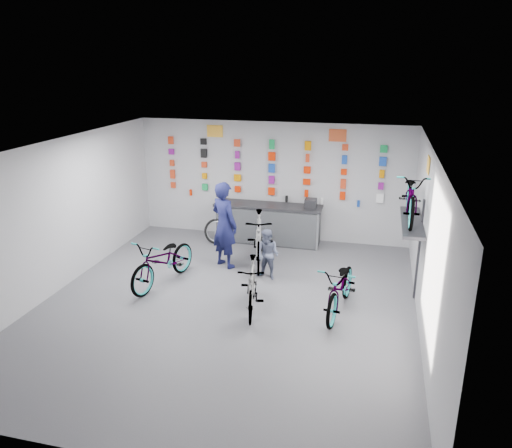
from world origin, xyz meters
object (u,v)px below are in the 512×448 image
(bike_right, at_px, (341,287))
(clerk, at_px, (224,225))
(bike_left, at_px, (164,261))
(bike_center, at_px, (252,286))
(customer, at_px, (268,255))
(bike_service, at_px, (259,239))
(counter, at_px, (268,224))

(bike_right, relative_size, clerk, 0.97)
(bike_left, xyz_separation_m, bike_right, (3.66, -0.34, -0.02))
(bike_center, distance_m, bike_right, 1.63)
(customer, bearing_deg, clerk, 174.02)
(bike_right, distance_m, customer, 1.98)
(bike_service, xyz_separation_m, customer, (0.37, -0.71, -0.05))
(counter, relative_size, bike_service, 1.35)
(customer, bearing_deg, counter, 118.89)
(customer, bearing_deg, bike_service, 133.50)
(bike_right, bearing_deg, bike_center, -160.23)
(counter, height_order, bike_service, bike_service)
(bike_right, relative_size, bike_service, 0.95)
(clerk, xyz_separation_m, customer, (1.09, -0.45, -0.43))
(bike_left, xyz_separation_m, customer, (2.02, 0.78, 0.03))
(counter, xyz_separation_m, bike_left, (-1.54, -2.94, 0.03))
(clerk, bearing_deg, bike_right, -179.41)
(bike_left, relative_size, customer, 1.81)
(customer, bearing_deg, bike_left, -142.62)
(bike_left, distance_m, bike_center, 2.17)
(bike_center, distance_m, bike_service, 2.21)
(counter, distance_m, clerk, 1.88)
(bike_left, relative_size, clerk, 1.01)
(clerk, relative_size, customer, 1.79)
(counter, distance_m, customer, 2.21)
(bike_left, xyz_separation_m, clerk, (0.94, 1.23, 0.46))
(counter, relative_size, bike_right, 1.43)
(bike_left, bearing_deg, bike_right, 8.69)
(bike_service, bearing_deg, clerk, -172.86)
(bike_right, relative_size, customer, 1.73)
(bike_center, xyz_separation_m, customer, (-0.04, 1.46, 0.05))
(bike_left, bearing_deg, bike_center, -4.32)
(counter, height_order, bike_center, counter)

